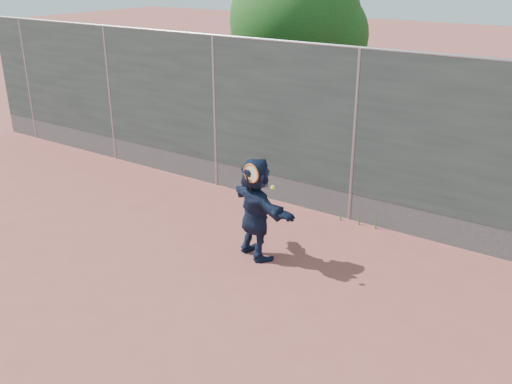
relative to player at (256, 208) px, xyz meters
The scene contains 6 objects.
ground 1.75m from the player, 67.29° to the right, with size 80.00×80.00×0.00m, color #9E4C42.
player is the anchor object (origin of this frame).
fence 2.29m from the player, 73.83° to the left, with size 20.00×0.06×3.03m.
swing_action 0.65m from the player, 66.49° to the right, with size 0.61×0.20×0.51m.
tree_left 5.98m from the player, 113.71° to the left, with size 3.15×3.00×4.53m.
weed_clump 2.25m from the player, 65.38° to the left, with size 0.68×0.07×0.30m.
Camera 1 is at (3.88, -5.09, 4.27)m, focal length 40.00 mm.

